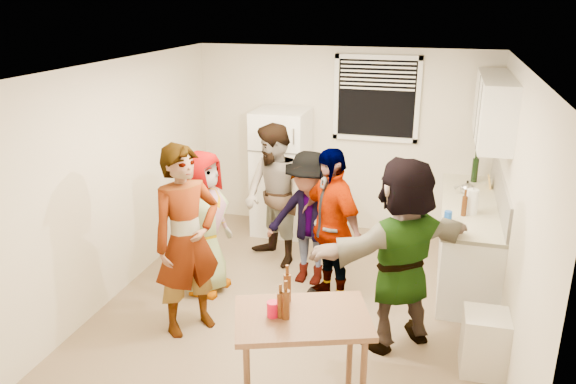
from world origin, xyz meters
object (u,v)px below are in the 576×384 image
(guest_back_left, at_px, (275,261))
(red_cup, at_px, (273,316))
(guest_stripe, at_px, (193,327))
(guest_back_right, at_px, (309,281))
(refrigerator, at_px, (281,172))
(guest_black, at_px, (328,298))
(kettle, at_px, (466,194))
(guest_grey, at_px, (207,289))
(beer_bottle_counter, at_px, (463,216))
(wine_bottle, at_px, (474,182))
(beer_bottle_table, at_px, (281,317))
(blue_cup, at_px, (448,221))
(guest_orange, at_px, (395,341))
(trash_bin, at_px, (484,345))

(guest_back_left, bearing_deg, red_cup, -36.01)
(guest_stripe, height_order, guest_back_right, guest_back_right)
(refrigerator, xyz_separation_m, guest_black, (1.02, -1.71, -0.85))
(kettle, bearing_deg, guest_grey, -164.78)
(beer_bottle_counter, xyz_separation_m, guest_black, (-1.33, -0.55, -0.90))
(wine_bottle, distance_m, guest_black, 2.50)
(guest_stripe, bearing_deg, refrigerator, 33.95)
(guest_stripe, distance_m, guest_back_right, 1.53)
(refrigerator, xyz_separation_m, guest_stripe, (-0.17, -2.61, -0.85))
(beer_bottle_table, bearing_deg, guest_stripe, 142.27)
(blue_cup, distance_m, guest_back_left, 2.21)
(kettle, bearing_deg, refrigerator, 157.68)
(blue_cup, bearing_deg, guest_orange, -112.38)
(beer_bottle_counter, xyz_separation_m, guest_orange, (-0.55, -1.16, -0.90))
(guest_orange, bearing_deg, guest_grey, -51.93)
(kettle, distance_m, trash_bin, 2.25)
(kettle, xyz_separation_m, guest_orange, (-0.60, -1.90, -0.90))
(guest_back_right, bearing_deg, guest_back_left, 151.20)
(beer_bottle_counter, distance_m, guest_back_left, 2.33)
(blue_cup, bearing_deg, trash_bin, -72.95)
(kettle, height_order, red_cup, kettle)
(trash_bin, bearing_deg, guest_back_left, 146.27)
(refrigerator, xyz_separation_m, beer_bottle_counter, (2.35, -1.16, 0.05))
(wine_bottle, bearing_deg, beer_bottle_table, -112.46)
(trash_bin, height_order, guest_stripe, trash_bin)
(beer_bottle_counter, relative_size, trash_bin, 0.39)
(trash_bin, relative_size, guest_black, 0.33)
(guest_grey, xyz_separation_m, guest_orange, (2.14, -0.46, 0.00))
(red_cup, height_order, guest_orange, red_cup)
(beer_bottle_table, xyz_separation_m, guest_back_right, (-0.29, 2.15, -0.85))
(refrigerator, relative_size, wine_bottle, 5.61)
(guest_stripe, distance_m, guest_black, 1.50)
(trash_bin, bearing_deg, blue_cup, 107.05)
(refrigerator, bearing_deg, guest_black, -59.10)
(guest_stripe, bearing_deg, blue_cup, -24.36)
(red_cup, bearing_deg, blue_cup, 60.16)
(blue_cup, bearing_deg, guest_back_left, 169.47)
(guest_black, bearing_deg, beer_bottle_table, -46.06)
(blue_cup, relative_size, guest_black, 0.06)
(guest_stripe, xyz_separation_m, guest_back_right, (0.89, 1.24, 0.00))
(beer_bottle_counter, distance_m, guest_orange, 1.57)
(beer_bottle_counter, height_order, trash_bin, beer_bottle_counter)
(guest_black, bearing_deg, red_cup, -47.92)
(kettle, height_order, guest_back_right, kettle)
(guest_orange, bearing_deg, guest_back_right, -81.00)
(trash_bin, bearing_deg, guest_back_right, 147.06)
(wine_bottle, xyz_separation_m, red_cup, (-1.55, -3.62, -0.05))
(guest_back_left, bearing_deg, kettle, 52.17)
(guest_back_right, bearing_deg, beer_bottle_counter, 15.05)
(beer_bottle_counter, bearing_deg, refrigerator, 153.76)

